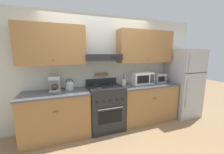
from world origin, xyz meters
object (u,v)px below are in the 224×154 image
at_px(microwave, 141,78).
at_px(utensil_crock, 124,82).
at_px(refrigerator, 183,83).
at_px(toaster_oven, 158,78).
at_px(tea_kettle, 70,85).
at_px(coffee_maker, 55,83).
at_px(stove_range, 105,107).

distance_m(microwave, utensil_crock, 0.50).
distance_m(refrigerator, toaster_oven, 0.73).
bearing_deg(microwave, tea_kettle, -179.41).
bearing_deg(microwave, coffee_maker, 179.81).
bearing_deg(tea_kettle, utensil_crock, 0.00).
distance_m(refrigerator, tea_kettle, 2.96).
bearing_deg(refrigerator, microwave, 170.52).
xyz_separation_m(tea_kettle, utensil_crock, (1.25, 0.00, -0.02)).
bearing_deg(refrigerator, tea_kettle, 176.43).
xyz_separation_m(stove_range, toaster_oven, (1.52, 0.14, 0.55)).
relative_size(stove_range, utensil_crock, 3.64).
bearing_deg(utensil_crock, toaster_oven, -0.10).
height_order(microwave, toaster_oven, microwave).
relative_size(coffee_maker, utensil_crock, 1.02).
relative_size(microwave, toaster_oven, 1.61).
relative_size(stove_range, microwave, 2.03).
distance_m(coffee_maker, utensil_crock, 1.54).
distance_m(utensil_crock, toaster_oven, 1.01).
bearing_deg(toaster_oven, refrigerator, -14.78).
height_order(microwave, utensil_crock, utensil_crock).
bearing_deg(tea_kettle, coffee_maker, 175.19).
bearing_deg(microwave, toaster_oven, -2.16).
bearing_deg(microwave, refrigerator, -9.48).
distance_m(refrigerator, utensil_crock, 1.72).
relative_size(stove_range, coffee_maker, 3.56).
bearing_deg(toaster_oven, stove_range, -174.82).
distance_m(coffee_maker, toaster_oven, 2.55).
height_order(tea_kettle, utensil_crock, utensil_crock).
bearing_deg(utensil_crock, refrigerator, -6.18).
distance_m(stove_range, microwave, 1.17).
relative_size(tea_kettle, microwave, 0.44).
bearing_deg(stove_range, utensil_crock, 15.27).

